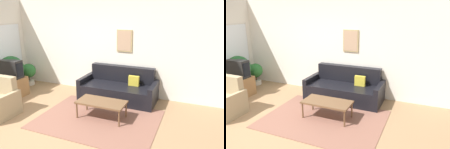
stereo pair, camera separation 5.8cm
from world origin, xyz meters
TOP-DOWN VIEW (x-y plane):
  - ground_plane at (0.00, 0.00)m, footprint 16.00×16.00m
  - area_rug at (0.95, 0.75)m, footprint 2.66×1.94m
  - wall_back at (0.01, 2.47)m, footprint 8.00×0.09m
  - couch at (0.97, 2.01)m, footprint 2.05×0.90m
  - coffee_table at (1.00, 0.84)m, footprint 1.09×0.54m
  - tv_stand at (-1.91, 1.13)m, footprint 0.69×0.51m
  - tv at (-1.91, 1.13)m, footprint 0.64×0.28m
  - potted_plant_tall at (-2.14, 1.35)m, footprint 0.71×0.71m
  - potted_plant_by_window at (-2.15, 2.02)m, footprint 0.45×0.45m

SIDE VIEW (x-z plane):
  - ground_plane at x=0.00m, z-range 0.00..0.00m
  - area_rug at x=0.95m, z-range 0.00..0.01m
  - tv_stand at x=-1.91m, z-range 0.00..0.54m
  - couch at x=0.97m, z-range -0.14..0.73m
  - coffee_table at x=1.00m, z-range 0.17..0.58m
  - potted_plant_by_window at x=-2.15m, z-range 0.08..0.78m
  - potted_plant_tall at x=-2.14m, z-range 0.17..1.24m
  - tv at x=-1.91m, z-range 0.54..1.03m
  - wall_back at x=0.01m, z-range 0.00..2.70m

